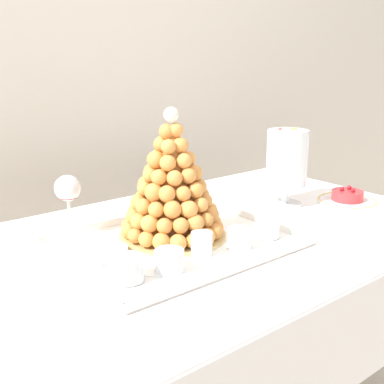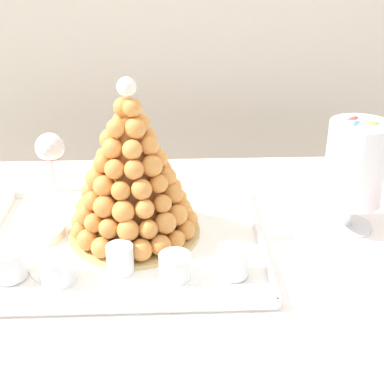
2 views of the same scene
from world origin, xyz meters
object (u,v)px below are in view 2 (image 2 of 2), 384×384
creme_brulee_ramekin (40,231)px  macaron_goblet (356,165)px  croquembouche (131,177)px  dessert_cup_mid_right (175,267)px  dessert_cup_mid_left (58,270)px  dessert_cup_right (233,262)px  wine_glass (50,151)px  dessert_cup_centre (120,260)px  dessert_cup_left (9,265)px  serving_tray (124,244)px

creme_brulee_ramekin → macaron_goblet: 0.65m
croquembouche → dessert_cup_mid_right: bearing=-62.4°
dessert_cup_mid_left → dessert_cup_right: (0.31, 0.01, 0.00)m
croquembouche → wine_glass: (-0.19, 0.17, -0.01)m
croquembouche → dessert_cup_centre: croquembouche is taller
dessert_cup_mid_left → dessert_cup_centre: 0.11m
dessert_cup_left → dessert_cup_mid_left: bearing=-9.5°
dessert_cup_right → dessert_cup_centre: bearing=175.5°
dessert_cup_right → croquembouche: bearing=141.1°
macaron_goblet → dessert_cup_mid_left: bearing=-162.7°
serving_tray → dessert_cup_right: size_ratio=9.90×
creme_brulee_ramekin → dessert_cup_mid_left: bearing=-66.6°
croquembouche → macaron_goblet: bearing=2.9°
dessert_cup_mid_left → creme_brulee_ramekin: (-0.07, 0.15, -0.01)m
dessert_cup_mid_right → dessert_cup_mid_left: bearing=-180.0°
creme_brulee_ramekin → croquembouche: bearing=1.3°
croquembouche → dessert_cup_centre: (-0.02, -0.13, -0.10)m
macaron_goblet → wine_glass: (-0.64, 0.15, -0.02)m
creme_brulee_ramekin → dessert_cup_left: bearing=-100.2°
croquembouche → dessert_cup_left: croquembouche is taller
dessert_cup_right → creme_brulee_ramekin: dessert_cup_right is taller
dessert_cup_left → wine_glass: (0.02, 0.31, 0.09)m
dessert_cup_centre → dessert_cup_mid_left: bearing=-168.5°
dessert_cup_mid_left → dessert_cup_centre: (0.11, 0.02, 0.00)m
croquembouche → dessert_cup_mid_right: (0.08, -0.16, -0.10)m
creme_brulee_ramekin → serving_tray: bearing=-10.9°
wine_glass → dessert_cup_mid_left: bearing=-78.1°
dessert_cup_mid_right → wine_glass: size_ratio=0.35×
dessert_cup_mid_left → macaron_goblet: (0.57, 0.18, 0.11)m
dessert_cup_left → dessert_cup_right: size_ratio=1.12×
macaron_goblet → creme_brulee_ramekin: bearing=-177.6°
croquembouche → dessert_cup_centre: size_ratio=5.94×
croquembouche → serving_tray: bearing=-116.7°
serving_tray → macaron_goblet: bearing=7.3°
dessert_cup_right → creme_brulee_ramekin: 0.40m
serving_tray → dessert_cup_mid_right: 0.16m
dessert_cup_left → macaron_goblet: size_ratio=0.25×
dessert_cup_right → dessert_cup_mid_left: bearing=-178.9°
macaron_goblet → serving_tray: bearing=-172.7°
croquembouche → dessert_cup_right: bearing=-38.9°
croquembouche → dessert_cup_left: size_ratio=5.20×
dessert_cup_mid_left → dessert_cup_mid_right: same height
dessert_cup_left → creme_brulee_ramekin: dessert_cup_left is taller
dessert_cup_centre → dessert_cup_mid_right: (0.10, -0.02, -0.00)m
dessert_cup_left → dessert_cup_mid_left: size_ratio=0.99×
dessert_cup_left → serving_tray: bearing=27.9°
serving_tray → creme_brulee_ramekin: creme_brulee_ramekin is taller
croquembouche → dessert_cup_left: 0.28m
croquembouche → dessert_cup_mid_left: bearing=-128.5°
serving_tray → dessert_cup_mid_left: bearing=-131.6°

